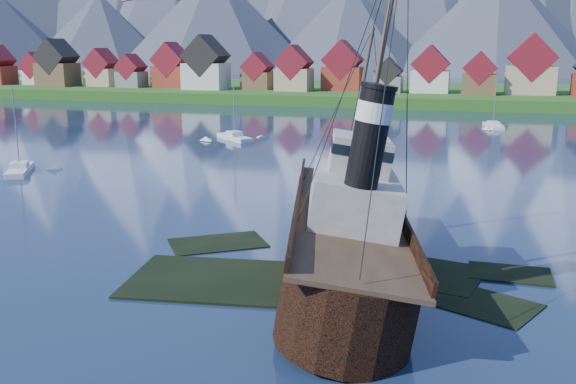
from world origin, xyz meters
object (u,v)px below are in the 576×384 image
(sailboat_a, at_px, (20,171))
(sailboat_e, at_px, (493,127))
(tugboat_wreck, at_px, (342,229))
(sailboat_c, at_px, (235,138))

(sailboat_a, xyz_separation_m, sailboat_e, (62.28, 68.65, -0.02))
(tugboat_wreck, relative_size, sailboat_a, 2.83)
(sailboat_c, bearing_deg, sailboat_a, -161.69)
(sailboat_a, relative_size, sailboat_e, 1.07)
(tugboat_wreck, xyz_separation_m, sailboat_e, (12.69, 94.50, -3.09))
(sailboat_a, bearing_deg, sailboat_e, 18.20)
(sailboat_c, distance_m, sailboat_e, 55.45)
(sailboat_a, height_order, sailboat_c, sailboat_c)
(sailboat_a, relative_size, sailboat_c, 0.93)
(tugboat_wreck, relative_size, sailboat_c, 2.62)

